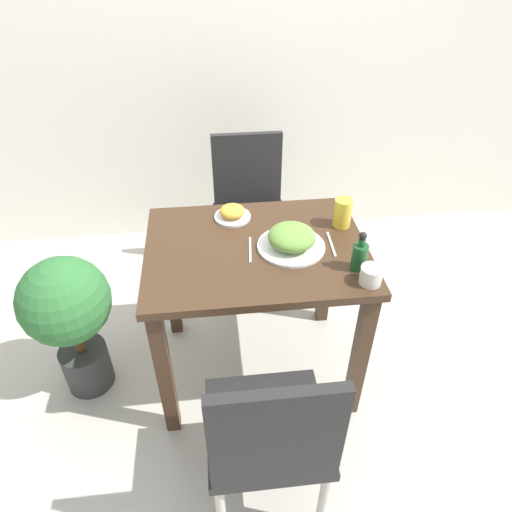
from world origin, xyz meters
The scene contains 13 objects.
ground_plane centered at (0.00, 0.00, 0.00)m, with size 16.00×16.00×0.00m, color #B7B2A8.
wall_back centered at (0.00, 1.31, 1.30)m, with size 8.00×0.05×2.60m.
dining_table centered at (0.00, 0.00, 0.63)m, with size 0.92×0.70×0.76m.
chair_near centered at (-0.03, -0.70, 0.51)m, with size 0.42×0.42×0.90m.
chair_far centered at (0.04, 0.75, 0.51)m, with size 0.42×0.42×0.90m.
food_plate centered at (0.14, -0.02, 0.81)m, with size 0.28×0.28×0.10m.
side_plate centered at (-0.08, 0.23, 0.79)m, with size 0.16×0.16×0.06m.
drink_cup centered at (0.40, -0.28, 0.80)m, with size 0.08×0.08×0.07m.
juice_glass centered at (0.39, 0.12, 0.83)m, with size 0.08×0.08×0.13m.
sauce_bottle centered at (0.38, -0.19, 0.83)m, with size 0.06×0.06×0.17m.
fork_utensil centered at (-0.03, -0.02, 0.77)m, with size 0.02×0.17×0.00m.
spoon_utensil centered at (0.31, -0.02, 0.77)m, with size 0.02×0.17×0.00m.
potted_plant_left centered at (-0.83, -0.01, 0.48)m, with size 0.39×0.39×0.74m.
Camera 1 is at (-0.17, -1.51, 1.89)m, focal length 32.00 mm.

